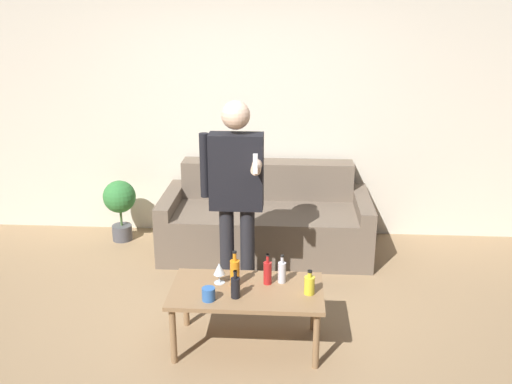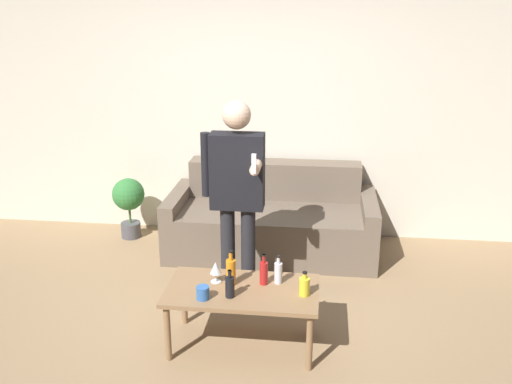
{
  "view_description": "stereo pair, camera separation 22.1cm",
  "coord_description": "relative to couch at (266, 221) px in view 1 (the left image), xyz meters",
  "views": [
    {
      "loc": [
        0.43,
        -3.48,
        2.32
      ],
      "look_at": [
        0.18,
        0.55,
        0.95
      ],
      "focal_mm": 40.0,
      "sensor_mm": 36.0,
      "label": 1
    },
    {
      "loc": [
        0.65,
        -3.46,
        2.32
      ],
      "look_at": [
        0.18,
        0.55,
        0.95
      ],
      "focal_mm": 40.0,
      "sensor_mm": 36.0,
      "label": 2
    }
  ],
  "objects": [
    {
      "name": "bottle_orange",
      "position": [
        -0.14,
        -1.59,
        0.25
      ],
      "size": [
        0.07,
        0.07,
        0.26
      ],
      "color": "orange",
      "rests_on": "coffee_table"
    },
    {
      "name": "wall_back",
      "position": [
        -0.21,
        0.49,
        1.05
      ],
      "size": [
        8.0,
        0.06,
        2.7
      ],
      "color": "beige",
      "rests_on": "ground_plane"
    },
    {
      "name": "potted_plant",
      "position": [
        -1.46,
        0.14,
        0.11
      ],
      "size": [
        0.32,
        0.32,
        0.62
      ],
      "color": "#4C4C51",
      "rests_on": "ground_plane"
    },
    {
      "name": "bottle_dark",
      "position": [
        0.37,
        -1.68,
        0.21
      ],
      "size": [
        0.07,
        0.07,
        0.17
      ],
      "color": "yellow",
      "rests_on": "coffee_table"
    },
    {
      "name": "bottle_red",
      "position": [
        0.08,
        -1.55,
        0.23
      ],
      "size": [
        0.06,
        0.06,
        0.22
      ],
      "color": "#B21E1E",
      "rests_on": "coffee_table"
    },
    {
      "name": "ground_plane",
      "position": [
        -0.21,
        -1.62,
        -0.3
      ],
      "size": [
        16.0,
        16.0,
        0.0
      ],
      "primitive_type": "plane",
      "color": "#997A56"
    },
    {
      "name": "bottle_green",
      "position": [
        -0.12,
        -1.76,
        0.22
      ],
      "size": [
        0.06,
        0.06,
        0.19
      ],
      "color": "black",
      "rests_on": "coffee_table"
    },
    {
      "name": "bottle_yellow",
      "position": [
        0.18,
        -1.52,
        0.23
      ],
      "size": [
        0.06,
        0.06,
        0.21
      ],
      "color": "silver",
      "rests_on": "coffee_table"
    },
    {
      "name": "person_standing_front",
      "position": [
        -0.19,
        -0.97,
        0.66
      ],
      "size": [
        0.48,
        0.42,
        1.62
      ],
      "color": "#232328",
      "rests_on": "ground_plane"
    },
    {
      "name": "coffee_table",
      "position": [
        -0.06,
        -1.64,
        0.1
      ],
      "size": [
        1.04,
        0.57,
        0.44
      ],
      "color": "#8E6B47",
      "rests_on": "ground_plane"
    },
    {
      "name": "wine_glass_near",
      "position": [
        -0.25,
        -1.56,
        0.25
      ],
      "size": [
        0.08,
        0.08,
        0.15
      ],
      "color": "silver",
      "rests_on": "coffee_table"
    },
    {
      "name": "couch",
      "position": [
        0.0,
        0.0,
        0.0
      ],
      "size": [
        1.95,
        0.91,
        0.81
      ],
      "color": "#6B5B4C",
      "rests_on": "ground_plane"
    },
    {
      "name": "cup_on_table",
      "position": [
        -0.29,
        -1.81,
        0.19
      ],
      "size": [
        0.09,
        0.09,
        0.09
      ],
      "color": "#3366B2",
      "rests_on": "coffee_table"
    }
  ]
}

